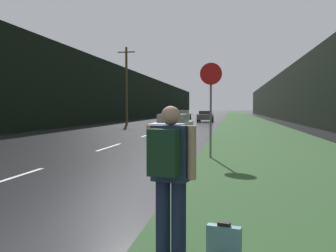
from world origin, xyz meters
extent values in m
cube|color=#33562D|center=(6.98, 40.00, 0.01)|extent=(6.00, 240.00, 0.02)
cube|color=silver|center=(0.00, 7.91, 0.00)|extent=(0.12, 3.00, 0.01)
cube|color=silver|center=(0.00, 14.91, 0.00)|extent=(0.12, 3.00, 0.01)
cube|color=silver|center=(0.00, 21.91, 0.00)|extent=(0.12, 3.00, 0.01)
cube|color=black|center=(-9.98, 50.00, 3.57)|extent=(2.00, 140.00, 7.13)
cube|color=black|center=(12.98, 50.00, 3.39)|extent=(2.00, 140.00, 6.79)
cylinder|color=#4C3823|center=(-5.51, 35.70, 3.95)|extent=(0.24, 0.24, 7.90)
cube|color=#4C3823|center=(-5.51, 35.70, 7.40)|extent=(1.80, 0.10, 0.10)
cylinder|color=slate|center=(4.46, 12.34, 1.22)|extent=(0.07, 0.07, 2.44)
cylinder|color=#B71414|center=(4.46, 12.34, 2.80)|extent=(0.73, 0.02, 0.73)
cylinder|color=#1E2847|center=(4.40, 4.31, 0.43)|extent=(0.16, 0.16, 0.86)
cylinder|color=#1E2847|center=(4.58, 4.27, 0.43)|extent=(0.16, 0.16, 0.86)
cube|color=navy|center=(4.49, 4.29, 1.17)|extent=(0.43, 0.30, 0.62)
sphere|color=tan|center=(4.49, 4.29, 1.58)|extent=(0.21, 0.21, 0.21)
cylinder|color=tan|center=(4.25, 4.34, 1.18)|extent=(0.10, 0.10, 0.58)
cylinder|color=tan|center=(4.73, 4.24, 1.18)|extent=(0.10, 0.10, 0.58)
cube|color=#193823|center=(4.45, 4.09, 1.20)|extent=(0.35, 0.24, 0.49)
cube|color=#6093A8|center=(5.08, 4.34, 0.18)|extent=(0.39, 0.18, 0.36)
cube|color=black|center=(5.08, 4.34, 0.38)|extent=(0.15, 0.10, 0.04)
cube|color=#BCBCBC|center=(1.99, 19.59, 0.59)|extent=(1.73, 4.69, 0.61)
cube|color=slate|center=(1.99, 19.82, 1.12)|extent=(1.47, 2.11, 0.44)
cylinder|color=black|center=(2.81, 18.13, 0.32)|extent=(0.20, 0.64, 0.64)
cylinder|color=black|center=(1.17, 18.13, 0.32)|extent=(0.20, 0.64, 0.64)
cylinder|color=black|center=(2.81, 21.04, 0.32)|extent=(0.20, 0.64, 0.64)
cylinder|color=black|center=(1.17, 21.04, 0.32)|extent=(0.20, 0.64, 0.64)
cube|color=#4C514C|center=(1.99, 43.98, 0.62)|extent=(1.72, 4.58, 0.65)
cube|color=#2D302D|center=(1.99, 44.21, 1.15)|extent=(1.46, 2.06, 0.40)
cylinder|color=black|center=(2.80, 42.56, 0.33)|extent=(0.20, 0.67, 0.67)
cylinder|color=black|center=(1.17, 42.56, 0.33)|extent=(0.20, 0.67, 0.67)
cylinder|color=black|center=(2.80, 45.40, 0.33)|extent=(0.20, 0.67, 0.67)
cylinder|color=black|center=(1.17, 45.40, 0.33)|extent=(0.20, 0.67, 0.67)
cube|color=#BCBCBC|center=(-1.99, 53.79, 0.58)|extent=(1.73, 4.71, 0.56)
cube|color=slate|center=(-1.99, 53.56, 1.11)|extent=(1.47, 2.12, 0.51)
cylinder|color=black|center=(-2.81, 55.25, 0.33)|extent=(0.20, 0.66, 0.66)
cylinder|color=black|center=(-1.17, 55.25, 0.33)|extent=(0.20, 0.66, 0.66)
cylinder|color=black|center=(-2.81, 52.33, 0.33)|extent=(0.20, 0.66, 0.66)
cylinder|color=black|center=(-1.17, 52.33, 0.33)|extent=(0.20, 0.66, 0.66)
camera|label=1|loc=(5.15, 0.44, 1.66)|focal=38.00mm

